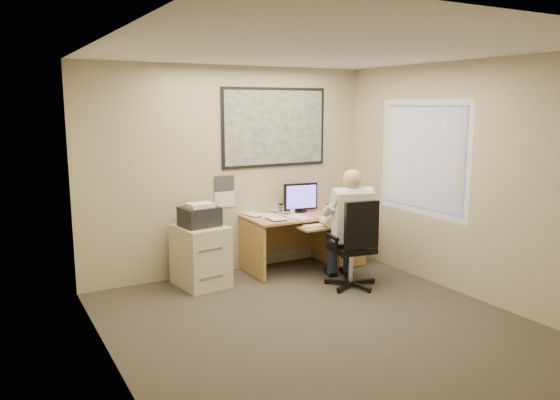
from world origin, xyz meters
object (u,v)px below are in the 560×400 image
filing_cabinet (201,250)px  person (350,228)px  desk (323,233)px  office_chair (354,262)px

filing_cabinet → person: bearing=-37.3°
desk → office_chair: 1.06m
desk → filing_cabinet: bearing=-178.6°
filing_cabinet → office_chair: bearing=-39.4°
person → office_chair: bearing=-67.1°
filing_cabinet → person: 1.85m
desk → filing_cabinet: 1.83m
filing_cabinet → desk: bearing=-6.6°
desk → person: (-0.23, -0.94, 0.28)m
desk → office_chair: bearing=-102.5°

